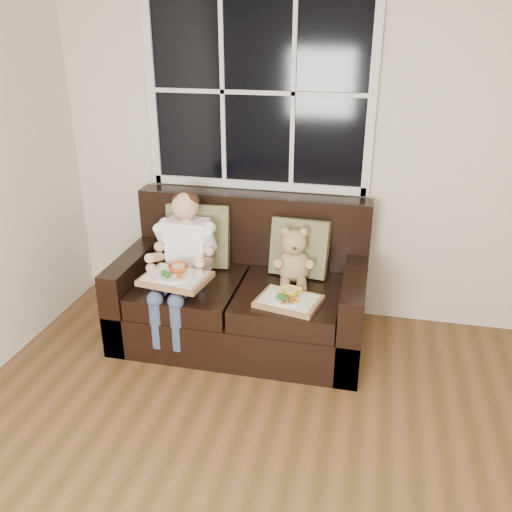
% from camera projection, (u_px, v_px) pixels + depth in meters
% --- Properties ---
extents(room_walls, '(4.52, 5.02, 2.71)m').
position_uv_depth(room_walls, '(347.00, 240.00, 1.38)').
color(room_walls, beige).
rests_on(room_walls, ground).
extents(window_back, '(1.62, 0.04, 1.37)m').
position_uv_depth(window_back, '(258.00, 92.00, 3.73)').
color(window_back, black).
rests_on(window_back, room_walls).
extents(loveseat, '(1.70, 0.92, 0.96)m').
position_uv_depth(loveseat, '(243.00, 295.00, 3.85)').
color(loveseat, black).
rests_on(loveseat, ground).
extents(pillow_left, '(0.47, 0.25, 0.46)m').
position_uv_depth(pillow_left, '(198.00, 236.00, 3.92)').
color(pillow_left, olive).
rests_on(pillow_left, loveseat).
extents(pillow_right, '(0.41, 0.22, 0.41)m').
position_uv_depth(pillow_right, '(300.00, 247.00, 3.78)').
color(pillow_right, olive).
rests_on(pillow_right, loveseat).
extents(child, '(0.41, 0.60, 0.93)m').
position_uv_depth(child, '(183.00, 252.00, 3.68)').
color(child, white).
rests_on(child, loveseat).
extents(teddy_bear, '(0.26, 0.32, 0.41)m').
position_uv_depth(teddy_bear, '(293.00, 259.00, 3.69)').
color(teddy_bear, '#A48157').
rests_on(teddy_bear, loveseat).
extents(tray_left, '(0.46, 0.38, 0.10)m').
position_uv_depth(tray_left, '(176.00, 277.00, 3.52)').
color(tray_left, '#9D6547').
rests_on(tray_left, child).
extents(tray_right, '(0.44, 0.37, 0.09)m').
position_uv_depth(tray_right, '(289.00, 299.00, 3.44)').
color(tray_right, '#9D6547').
rests_on(tray_right, loveseat).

